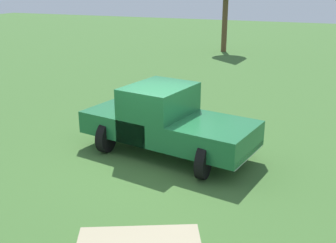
{
  "coord_description": "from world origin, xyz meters",
  "views": [
    {
      "loc": [
        8.82,
        3.86,
        4.4
      ],
      "look_at": [
        -0.58,
        0.12,
        0.9
      ],
      "focal_mm": 43.54,
      "sensor_mm": 36.0,
      "label": 1
    }
  ],
  "objects": [
    {
      "name": "ground_plane",
      "position": [
        0.0,
        0.0,
        0.0
      ],
      "size": [
        80.0,
        80.0,
        0.0
      ],
      "primitive_type": "plane",
      "color": "#3D662D"
    },
    {
      "name": "traffic_cone",
      "position": [
        -3.2,
        -2.61,
        0.28
      ],
      "size": [
        0.32,
        0.32,
        0.55
      ],
      "primitive_type": "cone",
      "color": "orange",
      "rests_on": "ground_plane"
    },
    {
      "name": "pickup_truck",
      "position": [
        -0.6,
        0.01,
        0.95
      ],
      "size": [
        2.9,
        4.88,
        1.83
      ],
      "rotation": [
        0.0,
        0.0,
        1.39
      ],
      "color": "black",
      "rests_on": "ground_plane"
    }
  ]
}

